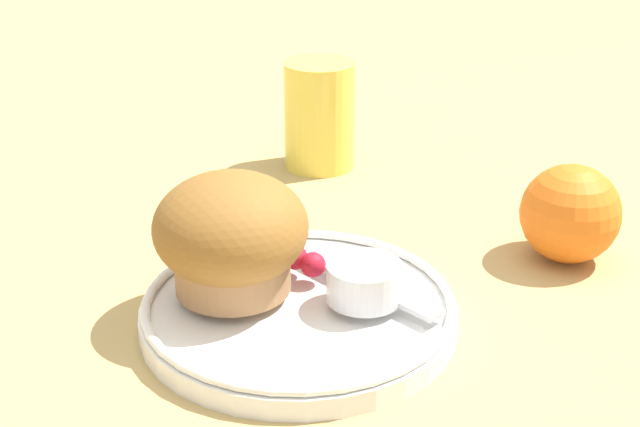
{
  "coord_description": "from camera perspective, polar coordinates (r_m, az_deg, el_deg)",
  "views": [
    {
      "loc": [
        0.32,
        -0.36,
        0.3
      ],
      "look_at": [
        -0.03,
        0.04,
        0.06
      ],
      "focal_mm": 50.0,
      "sensor_mm": 36.0,
      "label": 1
    }
  ],
  "objects": [
    {
      "name": "ground_plane",
      "position": [
        0.57,
        0.02,
        -7.06
      ],
      "size": [
        3.0,
        3.0,
        0.0
      ],
      "primitive_type": "plane",
      "color": "tan"
    },
    {
      "name": "muffin",
      "position": [
        0.55,
        -5.71,
        -1.42
      ],
      "size": [
        0.1,
        0.1,
        0.08
      ],
      "color": "#9E7047",
      "rests_on": "plate"
    },
    {
      "name": "butter_knife",
      "position": [
        0.59,
        0.83,
        -3.38
      ],
      "size": [
        0.18,
        0.03,
        0.0
      ],
      "rotation": [
        0.0,
        0.0,
        -0.08
      ],
      "color": "silver",
      "rests_on": "plate"
    },
    {
      "name": "plate",
      "position": [
        0.56,
        -1.37,
        -6.21
      ],
      "size": [
        0.2,
        0.2,
        0.02
      ],
      "color": "white",
      "rests_on": "ground_plane"
    },
    {
      "name": "berry_pair",
      "position": [
        0.58,
        -1.03,
        -3.05
      ],
      "size": [
        0.03,
        0.02,
        0.02
      ],
      "color": "#B7192D",
      "rests_on": "plate"
    },
    {
      "name": "juice_glass",
      "position": [
        0.8,
        -0.03,
        6.31
      ],
      "size": [
        0.06,
        0.06,
        0.1
      ],
      "color": "#EAD14C",
      "rests_on": "ground_plane"
    },
    {
      "name": "orange_fruit",
      "position": [
        0.66,
        15.72,
        0.0
      ],
      "size": [
        0.07,
        0.07,
        0.07
      ],
      "color": "orange",
      "rests_on": "ground_plane"
    },
    {
      "name": "cream_ramekin",
      "position": [
        0.55,
        2.85,
        -4.28
      ],
      "size": [
        0.05,
        0.05,
        0.02
      ],
      "color": "silver",
      "rests_on": "plate"
    }
  ]
}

